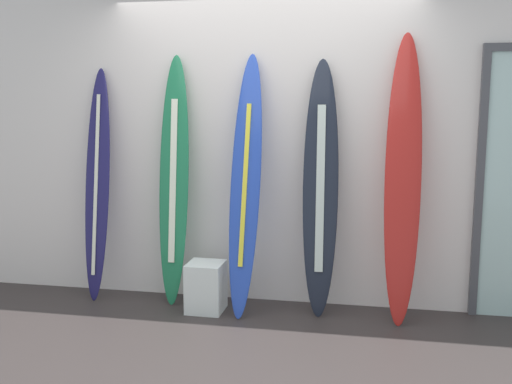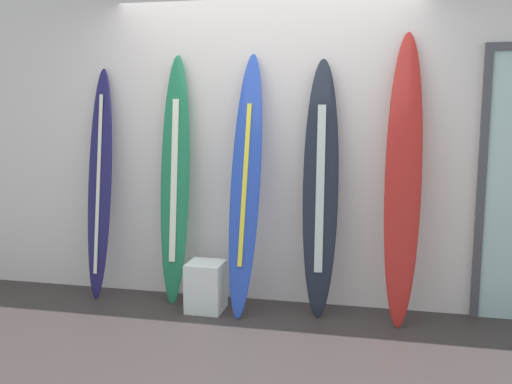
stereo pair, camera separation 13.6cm
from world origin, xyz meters
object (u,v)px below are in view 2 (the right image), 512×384
Objects in this scene: surfboard_emerald at (175,183)px; surfboard_cobalt at (245,185)px; surfboard_crimson at (403,181)px; display_block_left at (206,286)px; surfboard_charcoal at (321,189)px; surfboard_navy at (100,184)px.

surfboard_cobalt is (0.63, -0.10, 0.02)m from surfboard_emerald.
surfboard_crimson is 5.52× the size of display_block_left.
surfboard_charcoal is 0.91× the size of surfboard_crimson.
display_block_left is at bearing -166.29° from surfboard_cobalt.
surfboard_navy is 2.52m from surfboard_crimson.
surfboard_crimson is at bearing -1.13° from surfboard_navy.
surfboard_cobalt is 1.02× the size of surfboard_charcoal.
surfboard_cobalt is 5.16× the size of display_block_left.
display_block_left is (0.31, -0.18, -0.82)m from surfboard_emerald.
surfboard_navy is 0.97× the size of surfboard_charcoal.
surfboard_navy is at bearing 170.20° from display_block_left.
surfboard_cobalt reaches higher than display_block_left.
surfboard_navy is at bearing 179.40° from surfboard_charcoal.
surfboard_emerald reaches higher than surfboard_navy.
surfboard_crimson reaches higher than surfboard_emerald.
display_block_left is at bearing -29.90° from surfboard_emerald.
surfboard_cobalt is 1.21m from surfboard_crimson.
surfboard_charcoal is 1.22m from display_block_left.
surfboard_crimson is at bearing 4.56° from display_block_left.
surfboard_cobalt is 0.94× the size of surfboard_crimson.
display_block_left is (0.99, -0.17, -0.78)m from surfboard_navy.
surfboard_cobalt reaches higher than surfboard_navy.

